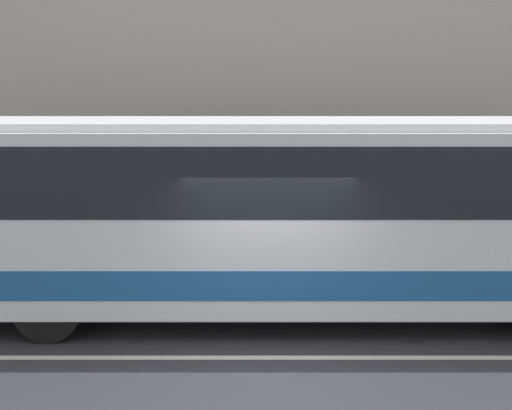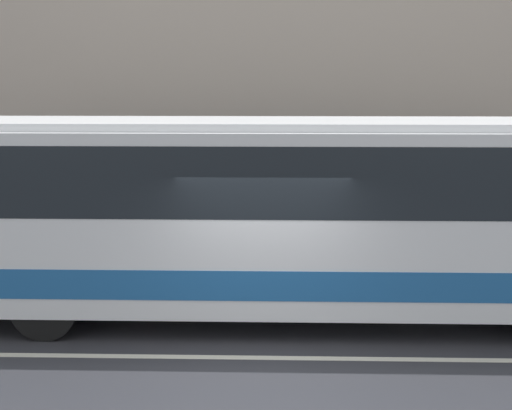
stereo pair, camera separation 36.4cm
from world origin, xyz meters
name	(u,v)px [view 2 (the right image)]	position (x,y,z in m)	size (l,w,h in m)	color
ground_plane	(262,358)	(0.00, 0.00, 0.00)	(60.00, 60.00, 0.00)	#333338
sidewalk	(267,259)	(0.00, 5.22, 0.08)	(60.00, 2.44, 0.17)	gray
building_facade	(269,31)	(0.00, 6.58, 4.90)	(60.00, 0.35, 10.16)	#B7A899
lane_stripe	(262,358)	(0.00, 0.00, 0.00)	(54.00, 0.14, 0.01)	beige
transit_bus	(277,208)	(0.20, 1.78, 1.82)	(11.76, 2.58, 3.24)	white
pedestrian_waiting	(148,224)	(-2.44, 4.69, 0.94)	(0.36, 0.36, 1.65)	maroon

